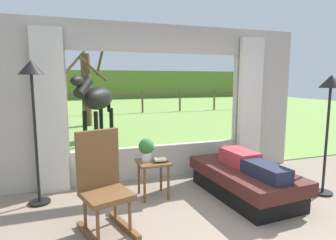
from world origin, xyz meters
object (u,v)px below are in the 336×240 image
rocking_chair (102,183)px  floor_lamp_right (330,99)px  side_table (153,168)px  pasture_tree (87,87)px  reclining_person (247,162)px  potted_plant (146,148)px  recliner_sofa (244,181)px  horse (96,99)px  book_stack (160,160)px  floor_lamp_left (32,89)px

rocking_chair → floor_lamp_right: bearing=-17.0°
side_table → pasture_tree: bearing=94.2°
reclining_person → potted_plant: potted_plant is taller
rocking_chair → side_table: rocking_chair is taller
recliner_sofa → reclining_person: size_ratio=1.22×
reclining_person → horse: bearing=107.1°
rocking_chair → potted_plant: bearing=30.8°
book_stack → horse: bearing=97.3°
potted_plant → recliner_sofa: bearing=-19.3°
book_stack → reclining_person: bearing=-19.1°
reclining_person → potted_plant: 1.43m
book_stack → horse: (-0.51, 3.98, 0.61)m
side_table → floor_lamp_left: floor_lamp_left is taller
recliner_sofa → rocking_chair: 2.07m
floor_lamp_right → horse: horse is taller
rocking_chair → floor_lamp_left: floor_lamp_left is taller
recliner_sofa → side_table: 1.33m
reclining_person → potted_plant: size_ratio=4.49×
recliner_sofa → floor_lamp_right: floor_lamp_right is taller
recliner_sofa → horse: horse is taller
floor_lamp_right → pasture_tree: pasture_tree is taller
reclining_person → side_table: size_ratio=2.76×
side_table → potted_plant: potted_plant is taller
book_stack → potted_plant: bearing=146.3°
horse → rocking_chair: bearing=120.2°
floor_lamp_right → horse: (-2.80, 4.64, -0.24)m
potted_plant → book_stack: 0.26m
floor_lamp_right → floor_lamp_left: bearing=165.7°
side_table → book_stack: bearing=-30.8°
recliner_sofa → side_table: (-1.25, 0.40, 0.21)m
recliner_sofa → reclining_person: (0.00, -0.05, 0.30)m
floor_lamp_left → horse: floor_lamp_left is taller
side_table → floor_lamp_left: bearing=169.5°
recliner_sofa → floor_lamp_left: size_ratio=0.92×
reclining_person → floor_lamp_right: 1.46m
potted_plant → side_table: bearing=-36.9°
side_table → floor_lamp_right: floor_lamp_right is taller
horse → book_stack: bearing=131.9°
recliner_sofa → pasture_tree: size_ratio=0.61×
floor_lamp_left → side_table: bearing=-10.5°
book_stack → pasture_tree: (-0.58, 6.80, 0.84)m
floor_lamp_right → horse: bearing=121.2°
rocking_chair → pasture_tree: 7.50m
reclining_person → horse: (-1.66, 4.38, 0.63)m
floor_lamp_left → floor_lamp_right: size_ratio=1.10×
side_table → pasture_tree: pasture_tree is taller
book_stack → floor_lamp_right: 2.54m
recliner_sofa → pasture_tree: (-1.74, 7.15, 1.17)m
rocking_chair → side_table: 1.06m
rocking_chair → book_stack: size_ratio=6.26×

